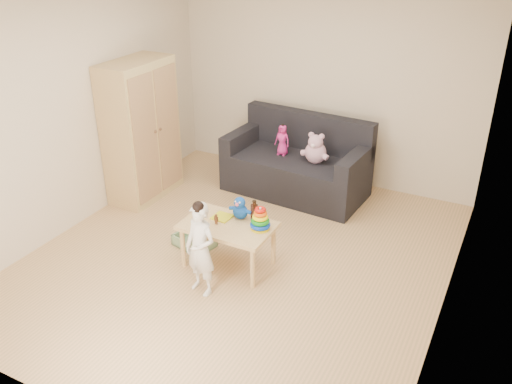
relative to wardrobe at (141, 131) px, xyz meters
The scene contains 13 objects.
room 1.95m from the wardrobe, 22.59° to the right, with size 4.50×4.50×4.50m.
wardrobe is the anchor object (origin of this frame).
sofa 1.98m from the wardrobe, 28.42° to the left, with size 1.73×0.87×0.49m, color black.
play_table 2.03m from the wardrobe, 27.89° to the right, with size 0.89×0.56×0.47m, color #E9C280.
storage_bin 1.63m from the wardrobe, 32.21° to the right, with size 0.40×0.30×0.12m, color gray, non-canonical shape.
toddler 2.24m from the wardrobe, 39.21° to the right, with size 0.33×0.22×0.89m, color white.
pink_bear 2.12m from the wardrobe, 23.64° to the left, with size 0.28×0.24×0.32m, color #DEA3C3, non-canonical shape.
doll 1.73m from the wardrobe, 31.37° to the left, with size 0.19×0.13×0.38m, color #E82B93.
ring_stacker 2.22m from the wardrobe, 22.44° to the right, with size 0.20×0.20×0.23m.
brown_bottle 2.05m from the wardrobe, 20.43° to the right, with size 0.07×0.07×0.21m.
blue_plush 1.93m from the wardrobe, 22.78° to the right, with size 0.20×0.16×0.24m, color blue, non-canonical shape.
wooden_figure 1.90m from the wardrobe, 30.62° to the right, with size 0.04×0.04×0.11m, color brown, non-canonical shape.
yellow_book 1.83m from the wardrobe, 27.09° to the right, with size 0.18×0.18×0.01m, color yellow.
Camera 1 is at (2.29, -4.12, 3.11)m, focal length 38.00 mm.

